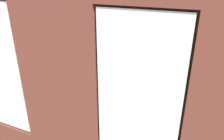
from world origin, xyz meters
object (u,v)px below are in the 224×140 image
candle_jar (107,83)px  tv_flatscreen (35,60)px  coffee_table (107,87)px  cup_ceramic (109,85)px  couch_by_window (71,130)px  potted_plant_near_tv (28,88)px  potted_plant_between_couches (136,133)px  potted_plant_corner_near_left (220,69)px  potted_plant_by_left_couch (198,78)px  remote_gray (93,83)px  potted_plant_beside_window_right (25,111)px  media_console (38,81)px  table_plant_small (103,79)px  couch_left (211,106)px  remote_silver (121,85)px  potted_plant_mid_room_small (148,76)px

candle_jar → tv_flatscreen: (2.13, 0.29, 0.43)m
coffee_table → cup_ceramic: 0.18m
couch_by_window → candle_jar: size_ratio=18.44×
cup_ceramic → potted_plant_near_tv: bearing=33.4°
potted_plant_between_couches → potted_plant_corner_near_left: bearing=-109.7°
cup_ceramic → potted_plant_by_left_couch: potted_plant_by_left_couch is taller
remote_gray → potted_plant_between_couches: potted_plant_between_couches is taller
candle_jar → coffee_table: bearing=180.0°
cup_ceramic → tv_flatscreen: size_ratio=0.08×
coffee_table → potted_plant_beside_window_right: bearing=62.7°
media_console → potted_plant_between_couches: (-3.52, 1.51, 0.41)m
remote_gray → potted_plant_near_tv: size_ratio=0.17×
candle_jar → potted_plant_between_couches: potted_plant_between_couches is taller
cup_ceramic → media_console: (2.22, 0.18, -0.24)m
potted_plant_beside_window_right → table_plant_small: bearing=-112.5°
couch_left → potted_plant_near_tv: size_ratio=1.80×
tv_flatscreen → potted_plant_corner_near_left: 5.40m
tv_flatscreen → potted_plant_by_left_couch: (-4.33, -1.84, -0.54)m
remote_gray → potted_plant_corner_near_left: 3.78m
potted_plant_between_couches → potted_plant_near_tv: 3.03m
remote_silver → potted_plant_by_left_couch: 2.33m
cup_ceramic → couch_left: bearing=-172.5°
remote_gray → potted_plant_between_couches: (-1.77, 1.69, 0.21)m
remote_gray → potted_plant_near_tv: (1.20, 1.11, 0.13)m
candle_jar → potted_plant_mid_room_small: size_ratio=0.17×
candle_jar → tv_flatscreen: size_ratio=0.08×
potted_plant_by_left_couch → remote_gray: bearing=32.7°
remote_gray → potted_plant_corner_near_left: bearing=104.5°
potted_plant_mid_room_small → candle_jar: bearing=53.7°
potted_plant_near_tv → potted_plant_corner_near_left: bearing=-143.4°
remote_gray → tv_flatscreen: tv_flatscreen is taller
couch_left → cup_ceramic: 2.53m
coffee_table → potted_plant_corner_near_left: size_ratio=1.45×
candle_jar → potted_plant_by_left_couch: bearing=-144.9°
media_console → potted_plant_beside_window_right: 2.02m
couch_by_window → tv_flatscreen: tv_flatscreen is taller
potted_plant_between_couches → couch_left: bearing=-120.8°
table_plant_small → potted_plant_between_couches: size_ratio=0.18×
coffee_table → candle_jar: bearing=0.0°
potted_plant_near_tv → remote_gray: bearing=-137.3°
potted_plant_by_left_couch → potted_plant_between_couches: 3.46m
table_plant_small → potted_plant_corner_near_left: 3.48m
couch_by_window → tv_flatscreen: bearing=-35.4°
couch_by_window → potted_plant_near_tv: size_ratio=1.79×
potted_plant_by_left_couch → potted_plant_beside_window_right: size_ratio=0.68×
remote_gray → potted_plant_by_left_couch: (-2.58, -1.66, -0.07)m
coffee_table → cup_ceramic: bearing=130.4°
cup_ceramic → candle_jar: (0.10, -0.11, -0.00)m
potted_plant_by_left_couch → potted_plant_corner_near_left: bearing=-140.8°
remote_silver → potted_plant_mid_room_small: (-0.48, -1.00, -0.08)m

